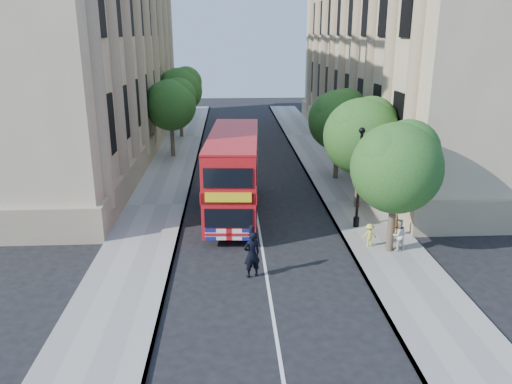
{
  "coord_description": "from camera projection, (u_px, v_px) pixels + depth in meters",
  "views": [
    {
      "loc": [
        -1.46,
        -17.62,
        9.67
      ],
      "look_at": [
        -0.2,
        5.3,
        2.3
      ],
      "focal_mm": 35.0,
      "sensor_mm": 36.0,
      "label": 1
    }
  ],
  "objects": [
    {
      "name": "child_a",
      "position": [
        396.0,
        225.0,
        24.38
      ],
      "size": [
        0.69,
        0.4,
        1.1
      ],
      "primitive_type": "imported",
      "rotation": [
        0.0,
        0.0,
        3.35
      ],
      "color": "orange",
      "rests_on": "pavement_right"
    },
    {
      "name": "woman_pedestrian",
      "position": [
        398.0,
        235.0,
        22.7
      ],
      "size": [
        0.88,
        0.78,
        1.5
      ],
      "primitive_type": "imported",
      "rotation": [
        0.0,
        0.0,
        3.48
      ],
      "color": "silver",
      "rests_on": "pavement_right"
    },
    {
      "name": "building_left",
      "position": [
        70.0,
        41.0,
        39.13
      ],
      "size": [
        12.0,
        38.0,
        18.0
      ],
      "primitive_type": "cube",
      "color": "tan",
      "rests_on": "ground"
    },
    {
      "name": "police_constable",
      "position": [
        252.0,
        254.0,
        20.39
      ],
      "size": [
        0.86,
        0.73,
        2.01
      ],
      "primitive_type": "imported",
      "rotation": [
        0.0,
        0.0,
        3.54
      ],
      "color": "black",
      "rests_on": "ground"
    },
    {
      "name": "box_van",
      "position": [
        222.0,
        178.0,
        30.08
      ],
      "size": [
        2.11,
        4.65,
        2.6
      ],
      "rotation": [
        0.0,
        0.0,
        -0.06
      ],
      "color": "black",
      "rests_on": "ground"
    },
    {
      "name": "tree_left_back",
      "position": [
        180.0,
        88.0,
        46.59
      ],
      "size": [
        4.2,
        4.2,
        6.65
      ],
      "color": "#473828",
      "rests_on": "ground"
    },
    {
      "name": "building_right",
      "position": [
        415.0,
        41.0,
        40.57
      ],
      "size": [
        12.0,
        38.0,
        18.0
      ],
      "primitive_type": "cube",
      "color": "tan",
      "rests_on": "ground"
    },
    {
      "name": "pavement_right",
      "position": [
        352.0,
        202.0,
        29.57
      ],
      "size": [
        3.5,
        80.0,
        0.12
      ],
      "primitive_type": "cube",
      "color": "gray",
      "rests_on": "ground"
    },
    {
      "name": "double_decker_bus",
      "position": [
        234.0,
        172.0,
        27.07
      ],
      "size": [
        3.14,
        9.74,
        4.43
      ],
      "rotation": [
        0.0,
        0.0,
        -0.06
      ],
      "color": "#B20C10",
      "rests_on": "ground"
    },
    {
      "name": "child_b",
      "position": [
        369.0,
        235.0,
        23.19
      ],
      "size": [
        0.73,
        0.44,
        1.11
      ],
      "primitive_type": "imported",
      "rotation": [
        0.0,
        0.0,
        3.19
      ],
      "color": "#DDD84B",
      "rests_on": "pavement_right"
    },
    {
      "name": "tree_right_near",
      "position": [
        398.0,
        163.0,
        21.67
      ],
      "size": [
        4.0,
        4.0,
        6.08
      ],
      "color": "#473828",
      "rests_on": "ground"
    },
    {
      "name": "lamp_post",
      "position": [
        359.0,
        182.0,
        24.98
      ],
      "size": [
        0.32,
        0.32,
        5.16
      ],
      "color": "black",
      "rests_on": "pavement_right"
    },
    {
      "name": "tree_left_far",
      "position": [
        171.0,
        102.0,
        39.06
      ],
      "size": [
        4.0,
        4.0,
        6.3
      ],
      "color": "#473828",
      "rests_on": "ground"
    },
    {
      "name": "tree_right_mid",
      "position": [
        362.0,
        132.0,
        27.32
      ],
      "size": [
        4.2,
        4.2,
        6.37
      ],
      "color": "#473828",
      "rests_on": "ground"
    },
    {
      "name": "pavement_left",
      "position": [
        156.0,
        206.0,
        28.97
      ],
      "size": [
        3.5,
        80.0,
        0.12
      ],
      "primitive_type": "cube",
      "color": "gray",
      "rests_on": "ground"
    },
    {
      "name": "ground",
      "position": [
        268.0,
        288.0,
        19.78
      ],
      "size": [
        120.0,
        120.0,
        0.0
      ],
      "primitive_type": "plane",
      "color": "black",
      "rests_on": "ground"
    },
    {
      "name": "tree_right_far",
      "position": [
        339.0,
        117.0,
        33.06
      ],
      "size": [
        4.0,
        4.0,
        6.15
      ],
      "color": "#473828",
      "rests_on": "ground"
    }
  ]
}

